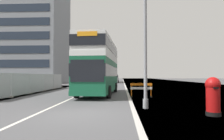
% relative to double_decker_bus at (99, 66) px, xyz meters
% --- Properties ---
extents(ground, '(140.00, 280.00, 0.10)m').
position_rel_double_decker_bus_xyz_m(ground, '(0.71, -9.63, -2.70)').
color(ground, '#4C4C4F').
extents(double_decker_bus, '(3.24, 10.50, 4.99)m').
position_rel_double_decker_bus_xyz_m(double_decker_bus, '(0.00, 0.00, 0.00)').
color(double_decker_bus, '#145638').
rests_on(double_decker_bus, ground).
extents(lamppost_foreground, '(0.29, 0.70, 8.03)m').
position_rel_double_decker_bus_xyz_m(lamppost_foreground, '(3.38, -7.97, 1.13)').
color(lamppost_foreground, gray).
rests_on(lamppost_foreground, ground).
extents(red_pillar_postbox, '(0.65, 0.65, 1.70)m').
position_rel_double_decker_bus_xyz_m(red_pillar_postbox, '(6.10, -9.82, -1.72)').
color(red_pillar_postbox, black).
rests_on(red_pillar_postbox, ground).
extents(roadworks_barrier, '(1.78, 0.48, 1.15)m').
position_rel_double_decker_bus_xyz_m(roadworks_barrier, '(3.69, -2.21, -1.92)').
color(roadworks_barrier, orange).
rests_on(roadworks_barrier, ground).
extents(construction_site_fence, '(0.44, 17.20, 2.02)m').
position_rel_double_decker_bus_xyz_m(construction_site_fence, '(-6.85, 2.06, -1.69)').
color(construction_site_fence, '#A8AAAD').
rests_on(construction_site_fence, ground).
extents(car_oncoming_near, '(2.05, 4.21, 2.25)m').
position_rel_double_decker_bus_xyz_m(car_oncoming_near, '(-4.12, 18.13, -1.61)').
color(car_oncoming_near, black).
rests_on(car_oncoming_near, ground).
extents(car_receding_mid, '(1.90, 4.25, 2.10)m').
position_rel_double_decker_bus_xyz_m(car_receding_mid, '(-5.05, 25.72, -1.67)').
color(car_receding_mid, black).
rests_on(car_receding_mid, ground).
extents(car_receding_far, '(1.99, 4.10, 2.06)m').
position_rel_double_decker_bus_xyz_m(car_receding_far, '(0.34, 32.86, -1.68)').
color(car_receding_far, gray).
rests_on(car_receding_far, ground).
extents(car_far_side, '(2.03, 4.34, 2.21)m').
position_rel_double_decker_bus_xyz_m(car_far_side, '(-4.68, 42.79, -1.61)').
color(car_far_side, maroon).
rests_on(car_far_side, ground).
extents(bare_tree_far_verge_near, '(2.09, 3.38, 4.58)m').
position_rel_double_decker_bus_xyz_m(bare_tree_far_verge_near, '(-13.80, 29.23, -0.37)').
color(bare_tree_far_verge_near, '#4C3D2D').
rests_on(bare_tree_far_verge_near, ground).
extents(backdrop_office_block, '(29.37, 14.11, 24.43)m').
position_rel_double_decker_bus_xyz_m(backdrop_office_block, '(-27.27, 30.64, 9.56)').
color(backdrop_office_block, gray).
rests_on(backdrop_office_block, ground).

